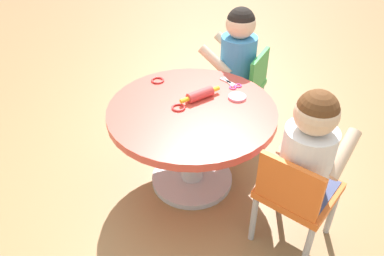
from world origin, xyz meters
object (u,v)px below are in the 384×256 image
(craft_table, at_px, (192,129))
(rolling_pin, at_px, (200,95))
(seated_child_right, at_px, (238,51))
(craft_scissors, at_px, (232,85))
(child_chair_right, at_px, (241,86))
(child_chair_left, at_px, (295,193))
(seated_child_left, at_px, (309,147))

(craft_table, distance_m, rolling_pin, 0.18)
(seated_child_right, distance_m, craft_scissors, 0.32)
(craft_table, xyz_separation_m, child_chair_right, (0.42, -0.42, -0.05))
(child_chair_right, distance_m, craft_scissors, 0.35)
(child_chair_left, height_order, seated_child_right, seated_child_right)
(craft_table, relative_size, seated_child_left, 1.61)
(child_chair_left, distance_m, seated_child_right, 0.97)
(seated_child_left, relative_size, child_chair_right, 0.95)
(child_chair_right, bearing_deg, craft_scissors, 148.12)
(craft_scissors, bearing_deg, child_chair_left, -174.33)
(child_chair_left, height_order, craft_scissors, child_chair_left)
(craft_scissors, bearing_deg, seated_child_left, -171.27)
(seated_child_left, height_order, craft_scissors, seated_child_left)
(craft_table, bearing_deg, rolling_pin, -40.23)
(seated_child_right, bearing_deg, rolling_pin, 138.46)
(child_chair_left, bearing_deg, craft_table, 33.41)
(seated_child_right, bearing_deg, child_chair_right, -131.84)
(child_chair_right, bearing_deg, child_chair_left, 174.11)
(rolling_pin, distance_m, craft_scissors, 0.22)
(child_chair_right, height_order, rolling_pin, child_chair_right)
(seated_child_left, xyz_separation_m, seated_child_right, (0.91, -0.03, 0.00))
(craft_table, bearing_deg, seated_child_left, -142.73)
(seated_child_left, height_order, rolling_pin, seated_child_left)
(child_chair_left, distance_m, rolling_pin, 0.66)
(rolling_pin, relative_size, craft_scissors, 1.57)
(child_chair_right, distance_m, rolling_pin, 0.54)
(seated_child_left, bearing_deg, craft_table, 37.27)
(child_chair_left, xyz_separation_m, seated_child_left, (0.02, -0.03, 0.23))
(seated_child_left, distance_m, seated_child_right, 0.92)
(child_chair_left, relative_size, rolling_pin, 2.40)
(craft_table, distance_m, child_chair_right, 0.59)
(craft_table, xyz_separation_m, seated_child_right, (0.44, -0.39, 0.18))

